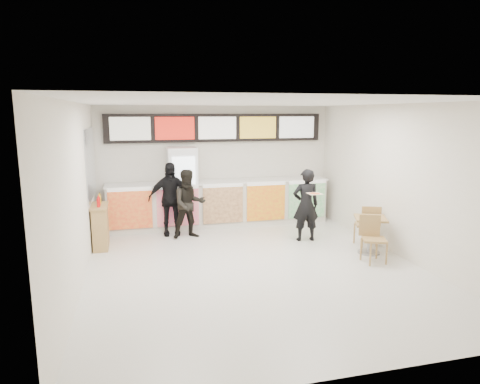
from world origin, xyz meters
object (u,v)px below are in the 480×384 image
object	(u,v)px
condiment_ledge	(101,226)
service_counter	(220,203)
drinks_fridge	(183,188)
customer_main	(306,205)
cafe_table	(370,228)
customer_mid	(170,199)
customer_left	(189,204)

from	to	relation	value
condiment_ledge	service_counter	bearing A→B (deg)	22.50
drinks_fridge	customer_main	world-z (taller)	drinks_fridge
cafe_table	customer_mid	bearing A→B (deg)	170.47
customer_main	condiment_ledge	world-z (taller)	customer_main
customer_main	condiment_ledge	size ratio (longest dim) A/B	1.47
drinks_fridge	service_counter	bearing A→B (deg)	-0.99
customer_main	customer_left	world-z (taller)	customer_main
customer_left	cafe_table	world-z (taller)	customer_left
customer_left	service_counter	bearing A→B (deg)	38.29
customer_main	customer_mid	size ratio (longest dim) A/B	0.95
customer_main	customer_mid	world-z (taller)	customer_mid
customer_mid	condiment_ledge	size ratio (longest dim) A/B	1.56
drinks_fridge	customer_left	xyz separation A→B (m)	(0.03, -0.92, -0.21)
customer_main	customer_left	distance (m)	2.63
customer_main	customer_left	xyz separation A→B (m)	(-2.49, 0.84, -0.02)
customer_main	cafe_table	distance (m)	1.51
cafe_table	service_counter	bearing A→B (deg)	153.09
customer_mid	cafe_table	world-z (taller)	customer_mid
service_counter	customer_mid	size ratio (longest dim) A/B	3.25
service_counter	condiment_ledge	world-z (taller)	service_counter
service_counter	drinks_fridge	xyz separation A→B (m)	(-0.93, 0.02, 0.43)
customer_mid	condiment_ledge	world-z (taller)	customer_mid
service_counter	customer_main	bearing A→B (deg)	-47.84
condiment_ledge	customer_left	bearing A→B (deg)	7.77
condiment_ledge	customer_mid	bearing A→B (deg)	22.30
service_counter	customer_mid	xyz separation A→B (m)	(-1.29, -0.54, 0.28)
customer_left	condiment_ledge	world-z (taller)	customer_left
customer_main	customer_left	bearing A→B (deg)	-12.96
customer_left	condiment_ledge	size ratio (longest dim) A/B	1.43
customer_left	customer_mid	xyz separation A→B (m)	(-0.39, 0.36, 0.07)
customer_mid	cafe_table	size ratio (longest dim) A/B	1.09
cafe_table	condiment_ledge	bearing A→B (deg)	-175.70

